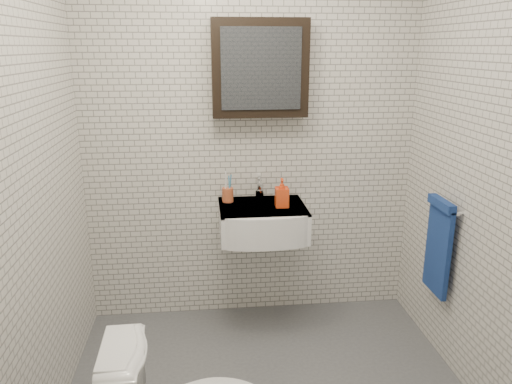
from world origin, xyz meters
The scene contains 7 objects.
room_shell centered at (0.00, 0.00, 1.47)m, with size 2.22×2.02×2.51m.
washbasin centered at (0.05, 0.73, 0.76)m, with size 0.55×0.50×0.20m.
faucet centered at (0.05, 0.93, 0.92)m, with size 0.06×0.20×0.15m.
mirror_cabinet centered at (0.05, 0.93, 1.70)m, with size 0.60×0.15×0.60m.
towel_rail centered at (1.04, 0.35, 0.72)m, with size 0.09×0.30×0.58m.
toothbrush_cup centered at (-0.16, 0.89, 0.90)m, with size 0.10×0.10×0.20m.
soap_bottle centered at (0.17, 0.75, 0.94)m, with size 0.08×0.09×0.18m, color orange.
Camera 1 is at (-0.32, -2.24, 1.83)m, focal length 35.00 mm.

